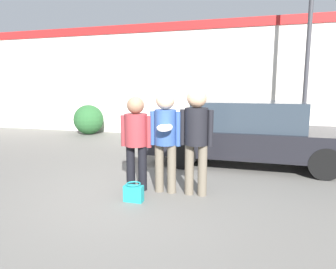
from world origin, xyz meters
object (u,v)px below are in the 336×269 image
Objects in this scene: person_left at (136,135)px; street_lamp at (322,12)px; parked_car_near at (249,133)px; person_right at (196,131)px; shrub at (89,120)px; handbag at (134,193)px; person_middle_with_frisbee at (165,132)px.

person_left is 0.27× the size of street_lamp.
street_lamp is (1.68, 1.97, 3.00)m from parked_car_near.
person_right reaches higher than shrub.
street_lamp reaches higher than person_right.
street_lamp is 6.96m from handbag.
shrub is 3.72× the size of handbag.
street_lamp is at bearing 55.69° from person_middle_with_frisbee.
handbag is (-3.34, -4.94, -3.58)m from street_lamp.
person_left is 0.92× the size of person_right.
parked_car_near is 0.75× the size of street_lamp.
shrub is (-5.96, 2.90, -0.17)m from parked_car_near.
street_lamp reaches higher than person_middle_with_frisbee.
handbag is at bearing -124.11° from street_lamp.
person_right is (0.52, 0.02, 0.04)m from person_middle_with_frisbee.
parked_car_near is at bearing 60.67° from handbag.
person_right is 1.40m from handbag.
person_left is at bearing -52.21° from shrub.
person_left is at bearing 107.05° from handbag.
shrub is at bearing 131.18° from person_middle_with_frisbee.
person_middle_with_frisbee is 0.28× the size of street_lamp.
handbag is (-0.87, -0.57, -0.93)m from person_right.
shrub is 7.28m from handbag.
street_lamp is at bearing 49.61° from parked_car_near.
handbag is (4.30, -5.87, -0.42)m from shrub.
person_right is 0.39× the size of parked_car_near.
person_right reaches higher than parked_car_near.
parked_car_near is 3.45m from handbag.
person_left is 6.75m from shrub.
shrub is at bearing 173.05° from street_lamp.
person_middle_with_frisbee is at bearing -178.19° from person_right.
person_left is 0.52m from person_middle_with_frisbee.
person_right is 2.55m from parked_car_near.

